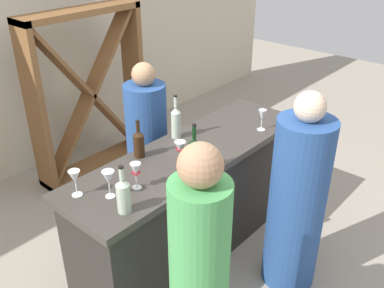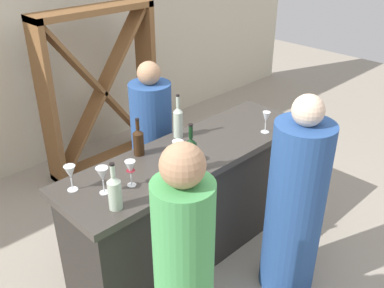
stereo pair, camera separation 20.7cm
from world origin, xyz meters
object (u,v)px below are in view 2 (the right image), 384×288
Objects in this scene: wine_glass_near_center at (178,148)px; person_right_guest at (153,148)px; wine_glass_far_center at (70,173)px; wine_bottle_second_right_clear_pale at (178,121)px; wine_bottle_second_left_amber_brown at (138,141)px; wine_bottle_leftmost_clear_pale at (115,191)px; wine_glass_near_left at (266,118)px; person_center_guest at (184,280)px; wine_glass_far_left at (102,175)px; wine_rack at (101,91)px; wine_glass_near_right at (130,169)px; person_left_guest at (295,207)px; wine_bottle_center_dark_green at (191,154)px.

wine_glass_near_center is 0.12× the size of person_right_guest.
wine_bottle_second_right_clear_pale is at bearing 4.39° from wine_glass_far_center.
wine_bottle_leftmost_clear_pale is at bearing -140.30° from wine_bottle_second_left_amber_brown.
wine_bottle_second_right_clear_pale is at bearing 47.08° from wine_glass_near_center.
wine_glass_near_left is 0.11× the size of person_center_guest.
wine_glass_far_left is (-0.55, 0.07, 0.01)m from wine_glass_near_center.
person_center_guest is at bearing -90.53° from wine_glass_far_left.
wine_bottle_leftmost_clear_pale is 0.87× the size of wine_bottle_second_right_clear_pale.
wine_rack reaches higher than wine_glass_near_right.
person_right_guest is at bearing 42.34° from wine_bottle_second_left_amber_brown.
wine_bottle_second_right_clear_pale reaches higher than wine_glass_far_center.
wine_glass_far_center is (-1.49, 0.34, 0.00)m from wine_glass_near_left.
person_left_guest reaches higher than wine_bottle_leftmost_clear_pale.
wine_bottle_second_left_amber_brown is at bearing 39.70° from wine_bottle_leftmost_clear_pale.
wine_bottle_center_dark_green is 0.23× the size of person_left_guest.
person_center_guest reaches higher than wine_glass_near_left.
wine_rack is 1.58m from wine_bottle_second_left_amber_brown.
wine_rack is at bearing 98.90° from wine_glass_near_left.
wine_glass_far_left is at bearing 172.56° from wine_glass_near_left.
wine_bottle_leftmost_clear_pale is 0.59m from wine_bottle_center_dark_green.
wine_bottle_second_left_amber_brown reaches higher than wine_glass_near_center.
wine_glass_near_right is (0.21, 0.12, 0.01)m from wine_bottle_leftmost_clear_pale.
wine_bottle_second_left_amber_brown reaches higher than wine_glass_far_left.
wine_glass_far_left is (-0.45, -0.23, 0.02)m from wine_bottle_second_left_amber_brown.
person_center_guest is (-0.84, -0.94, -0.34)m from wine_bottle_second_right_clear_pale.
wine_bottle_leftmost_clear_pale is 0.60m from wine_glass_near_center.
wine_glass_near_left is 1.20m from wine_glass_near_right.
wine_glass_near_left is at bearing 0.50° from wine_bottle_center_dark_green.
wine_glass_far_left is (-0.17, 0.05, 0.01)m from wine_glass_near_right.
wine_rack is at bearing 58.72° from wine_bottle_leftmost_clear_pale.
wine_bottle_center_dark_green is at bearing -47.42° from person_center_guest.
person_center_guest is at bearing -136.95° from wine_bottle_center_dark_green.
wine_rack is 1.46m from wine_bottle_second_right_clear_pale.
person_left_guest is (-0.07, -2.38, -0.15)m from wine_rack.
wine_bottle_second_right_clear_pale is 1.31m from person_center_guest.
wine_rack is at bearing 74.15° from wine_bottle_center_dark_green.
wine_bottle_second_right_clear_pale reaches higher than wine_bottle_second_left_amber_brown.
wine_glass_near_left is (0.92, -0.41, 0.01)m from wine_bottle_second_left_amber_brown.
wine_rack reaches higher than wine_glass_near_center.
wine_glass_near_center is at bearing -18.68° from wine_glass_far_center.
wine_glass_near_center is 0.55m from wine_glass_far_left.
wine_glass_far_left is (-1.08, -1.66, 0.22)m from wine_rack.
person_right_guest is at bearing 43.38° from wine_glass_near_right.
wine_bottle_leftmost_clear_pale is 1.28m from person_right_guest.
wine_glass_far_left is at bearing -53.11° from wine_glass_far_center.
wine_bottle_leftmost_clear_pale is 0.19× the size of person_center_guest.
wine_bottle_center_dark_green is at bearing -19.30° from wine_glass_near_right.
person_center_guest is (-0.45, -0.94, -0.31)m from wine_bottle_second_left_amber_brown.
wine_bottle_second_left_amber_brown is at bearing 6.62° from wine_glass_far_center.
wine_glass_near_center is at bearing -44.00° from person_right_guest.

